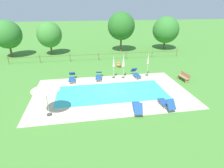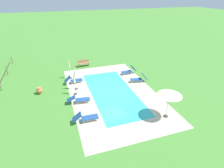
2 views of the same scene
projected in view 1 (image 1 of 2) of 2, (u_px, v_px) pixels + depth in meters
name	position (u px, v px, depth m)	size (l,w,h in m)	color
ground_plane	(112.00, 92.00, 16.44)	(160.00, 160.00, 0.00)	#478433
pool_deck_paving	(112.00, 92.00, 16.44)	(13.83, 8.20, 0.01)	beige
swimming_pool_water	(112.00, 92.00, 16.44)	(9.77, 4.15, 0.01)	#38C6D1
pool_coping_rim	(112.00, 92.00, 16.44)	(10.25, 4.63, 0.01)	beige
sun_lounger_north_near_steps	(72.00, 78.00, 18.75)	(0.65, 2.01, 0.85)	navy
sun_lounger_north_mid	(137.00, 107.00, 13.33)	(0.93, 1.93, 0.99)	navy
sun_lounger_north_far	(99.00, 76.00, 19.25)	(0.89, 2.13, 0.72)	navy
sun_lounger_north_end	(166.00, 103.00, 13.86)	(0.76, 1.91, 0.98)	navy
sun_lounger_south_near_corner	(136.00, 74.00, 19.80)	(0.71, 1.97, 0.91)	navy
patio_umbrella_open_foreground	(45.00, 87.00, 12.18)	(1.91, 1.91, 2.45)	#383838
patio_umbrella_closed_row_west	(114.00, 64.00, 19.12)	(0.32, 0.32, 2.38)	#383838
patio_umbrella_closed_row_mid_west	(123.00, 63.00, 19.03)	(0.32, 0.32, 2.52)	#383838
patio_umbrella_closed_row_mid_east	(148.00, 62.00, 19.74)	(0.32, 0.32, 2.49)	#383838
wooden_bench_lawn_side	(184.00, 77.00, 18.75)	(0.57, 1.53, 0.87)	#937047
terracotta_urn_near_fence	(119.00, 65.00, 22.80)	(0.59, 0.59, 0.67)	#C67547
perimeter_fence	(99.00, 55.00, 25.69)	(24.01, 0.08, 1.05)	brown
tree_far_west	(49.00, 35.00, 27.63)	(3.71, 3.71, 5.04)	brown
tree_west_mid	(121.00, 26.00, 29.20)	(4.35, 4.35, 6.33)	brown
tree_centre	(166.00, 30.00, 31.00)	(4.42, 4.42, 5.56)	brown
tree_east_mid	(7.00, 34.00, 26.20)	(4.02, 4.02, 5.37)	brown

